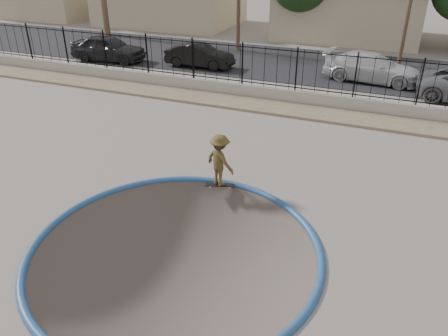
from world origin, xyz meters
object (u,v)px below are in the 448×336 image
car_a (108,48)px  car_b (200,56)px  skater (220,163)px  skateboard (220,185)px  car_c (372,68)px

car_a → car_b: size_ratio=1.14×
car_a → car_b: bearing=-87.2°
skater → skateboard: skater is taller
skater → car_b: (-6.33, 12.06, -0.11)m
car_a → car_b: 5.68m
skater → skateboard: 0.73m
skateboard → car_a: 16.43m
skateboard → car_a: bearing=118.7°
skateboard → car_b: (-6.33, 12.06, 0.62)m
car_a → car_b: car_a is taller
skateboard → car_b: bearing=99.7°
car_c → car_b: bearing=100.9°
car_c → skateboard: bearing=172.9°
skater → skateboard: (0.00, 0.00, -0.73)m
skater → car_c: bearing=-78.9°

